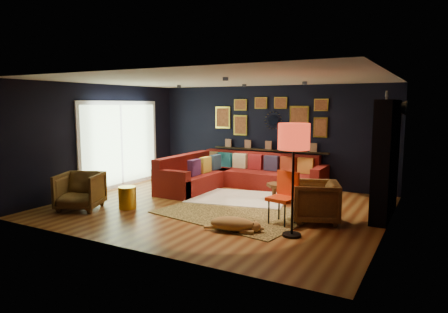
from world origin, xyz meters
The scene contains 20 objects.
floor centered at (0.00, 0.00, 0.00)m, with size 6.50×6.50×0.00m, color #9B662D.
room_walls centered at (0.00, 0.00, 1.59)m, with size 6.50×6.50×6.50m.
sectional centered at (-0.61, 1.81, 0.32)m, with size 3.41×2.69×0.86m.
ledge centered at (0.00, 2.68, 0.92)m, with size 3.20×0.12×0.04m, color black.
gallery_wall centered at (-0.01, 2.72, 1.81)m, with size 3.15×0.04×1.02m.
sunburst_mirror centered at (0.10, 2.72, 1.70)m, with size 0.47×0.16×0.47m.
fireplace centered at (3.09, 0.90, 1.02)m, with size 0.31×1.60×2.20m.
deer_head centered at (3.14, 1.40, 2.05)m, with size 0.50×0.28×0.45m.
sliding_door centered at (-3.22, 0.60, 1.10)m, with size 0.06×2.80×2.20m.
ceiling_spots centered at (0.00, 0.80, 2.56)m, with size 3.30×2.50×0.06m.
shag_rug centered at (0.04, 0.87, 0.01)m, with size 2.13×1.55×0.03m, color white.
leopard_rug centered at (0.53, -0.30, 0.01)m, with size 2.79×1.99×0.02m, color #D4AF58.
coffee_table centered at (1.00, 1.06, 0.32)m, with size 0.77×0.60×0.36m.
pouf centered at (-1.30, 1.50, 0.21)m, with size 0.56×0.56×0.37m, color maroon.
armchair_left centered at (-2.36, -1.52, 0.41)m, with size 0.80×0.75×0.83m, color #BB853B.
armchair_right centered at (2.05, -0.07, 0.41)m, with size 0.80×0.75×0.82m, color #BB853B.
gold_stool centered at (-1.58, -1.00, 0.23)m, with size 0.36×0.36×0.45m, color gold.
orange_chair centered at (1.59, -0.42, 0.55)m, with size 0.52×0.52×0.93m.
floor_lamp centered at (1.95, -1.04, 1.55)m, with size 0.50×0.50×1.83m.
dog centered at (1.00, -1.29, 0.18)m, with size 1.03×0.51×0.33m, color #B87E48, non-canonical shape.
Camera 1 is at (4.00, -7.04, 2.13)m, focal length 32.00 mm.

